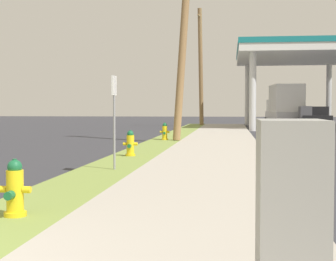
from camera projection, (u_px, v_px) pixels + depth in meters
name	position (u px, v px, depth m)	size (l,w,h in m)	color
fire_hydrant_nearest	(15.00, 191.00, 6.66)	(0.42, 0.38, 0.74)	yellow
fire_hydrant_second	(130.00, 145.00, 14.91)	(0.42, 0.38, 0.74)	yellow
fire_hydrant_third	(165.00, 132.00, 22.23)	(0.42, 0.37, 0.74)	yellow
utility_pole_midground	(185.00, 18.00, 21.88)	(1.45, 1.14, 10.24)	#937047
utility_pole_background	(201.00, 66.00, 40.13)	(0.47, 1.99, 9.01)	#937047
utility_cabinet	(291.00, 219.00, 3.65)	(0.52, 0.72, 1.32)	slate
street_sign_post	(114.00, 103.00, 11.64)	(0.05, 0.36, 2.12)	gray
car_black_by_near_pump	(314.00, 119.00, 34.11)	(2.13, 4.58, 1.57)	black
car_white_by_far_pump	(289.00, 117.00, 41.16)	(1.99, 4.52, 1.57)	white
truck_silver_at_forecourt	(285.00, 108.00, 37.09)	(2.43, 6.50, 3.11)	#BCBCC1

